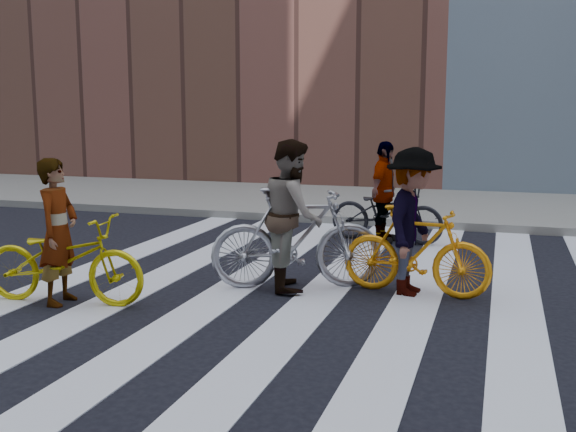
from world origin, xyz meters
The scene contains 11 objects.
ground centered at (0.00, 0.00, 0.00)m, with size 100.00×100.00×0.00m, color black.
sidewalk_far centered at (0.00, 7.50, 0.07)m, with size 100.00×5.00×0.15m, color gray.
zebra_crosswalk centered at (0.00, 0.00, 0.01)m, with size 8.25×10.00×0.01m.
bike_yellow_left centered at (-3.22, -1.03, 0.50)m, with size 0.67×1.92×1.01m, color #CCBA0B.
bike_silver_mid centered at (-0.92, 0.39, 0.63)m, with size 0.59×2.08×1.25m, color #9B9BA4.
bike_yellow_right centered at (0.50, 0.54, 0.53)m, with size 0.50×1.76×1.06m, color orange.
bike_dark_rear centered at (-0.36, 3.63, 0.50)m, with size 0.66×1.90×1.00m, color black.
rider_left centered at (-3.27, -1.03, 0.82)m, with size 0.60×0.39×1.65m, color slate.
rider_mid centered at (-0.97, 0.39, 0.91)m, with size 0.89×0.69×1.82m, color slate.
rider_right centered at (0.45, 0.54, 0.87)m, with size 1.13×0.65×1.74m, color slate.
rider_rear centered at (-0.41, 3.63, 0.83)m, with size 0.97×0.40×1.66m, color slate.
Camera 1 is at (1.42, -7.29, 2.19)m, focal length 42.00 mm.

